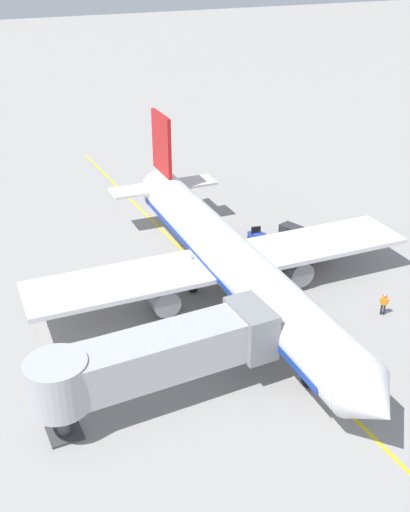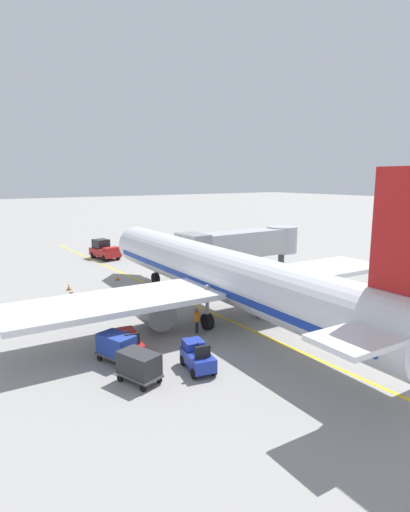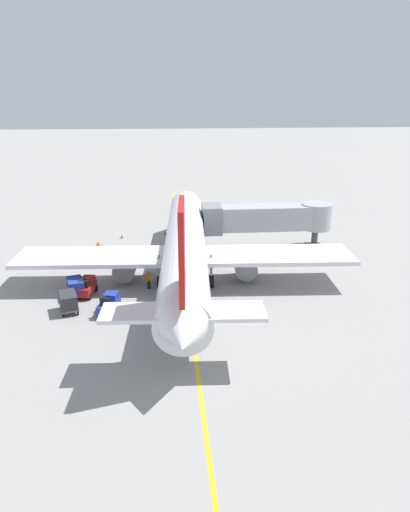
# 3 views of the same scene
# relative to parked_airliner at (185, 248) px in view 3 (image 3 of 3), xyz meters

# --- Properties ---
(ground_plane) EXTENTS (400.00, 400.00, 0.00)m
(ground_plane) POSITION_rel_parked_airliner_xyz_m (-0.03, 1.67, -3.19)
(ground_plane) COLOR gray
(gate_lead_in_line) EXTENTS (0.24, 80.00, 0.01)m
(gate_lead_in_line) POSITION_rel_parked_airliner_xyz_m (-0.03, 1.67, -3.18)
(gate_lead_in_line) COLOR gold
(gate_lead_in_line) RESTS_ON ground
(parked_airliner) EXTENTS (30.25, 37.33, 10.63)m
(parked_airliner) POSITION_rel_parked_airliner_xyz_m (0.00, 0.00, 0.00)
(parked_airliner) COLOR silver
(parked_airliner) RESTS_ON ground
(jet_bridge) EXTENTS (14.40, 3.50, 4.98)m
(jet_bridge) POSITION_rel_parked_airliner_xyz_m (9.50, 8.94, 0.27)
(jet_bridge) COLOR #A8AAAF
(jet_bridge) RESTS_ON ground
(pushback_tractor) EXTENTS (2.82, 4.68, 2.40)m
(pushback_tractor) POSITION_rel_parked_airliner_xyz_m (1.55, 26.74, -2.09)
(pushback_tractor) COLOR #B21E1E
(pushback_tractor) RESTS_ON ground
(baggage_tug_lead) EXTENTS (1.62, 2.66, 1.62)m
(baggage_tug_lead) POSITION_rel_parked_airliner_xyz_m (-8.63, -2.56, -2.47)
(baggage_tug_lead) COLOR #B21E1E
(baggage_tug_lead) RESTS_ON ground
(baggage_tug_trailing) EXTENTS (1.77, 2.71, 1.62)m
(baggage_tug_trailing) POSITION_rel_parked_airliner_xyz_m (-6.34, -6.25, -2.47)
(baggage_tug_trailing) COLOR #1E339E
(baggage_tug_trailing) RESTS_ON ground
(baggage_cart_front) EXTENTS (1.89, 2.97, 1.58)m
(baggage_cart_front) POSITION_rel_parked_airliner_xyz_m (-9.49, -2.85, -2.24)
(baggage_cart_front) COLOR #4C4C51
(baggage_cart_front) RESTS_ON ground
(baggage_cart_second_in_train) EXTENTS (1.89, 2.97, 1.58)m
(baggage_cart_second_in_train) POSITION_rel_parked_airliner_xyz_m (-9.55, -5.79, -2.24)
(baggage_cart_second_in_train) COLOR #4C4C51
(baggage_cart_second_in_train) RESTS_ON ground
(ground_crew_wing_walker) EXTENTS (0.60, 0.54, 1.69)m
(ground_crew_wing_walker) POSITION_rel_parked_airliner_xyz_m (-8.81, 7.26, -2.23)
(ground_crew_wing_walker) COLOR #232328
(ground_crew_wing_walker) RESTS_ON ground
(ground_crew_loader) EXTENTS (0.61, 0.53, 1.69)m
(ground_crew_loader) POSITION_rel_parked_airliner_xyz_m (-3.35, -1.77, -2.23)
(ground_crew_loader) COLOR #232328
(ground_crew_loader) RESTS_ON ground
(safety_cone_nose_left) EXTENTS (0.36, 0.36, 0.59)m
(safety_cone_nose_left) POSITION_rel_parked_airliner_xyz_m (-1.77, 15.03, -2.90)
(safety_cone_nose_left) COLOR black
(safety_cone_nose_left) RESTS_ON ground
(safety_cone_nose_right) EXTENTS (0.36, 0.36, 0.59)m
(safety_cone_nose_right) POSITION_rel_parked_airliner_xyz_m (-6.96, 14.05, -2.90)
(safety_cone_nose_right) COLOR black
(safety_cone_nose_right) RESTS_ON ground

